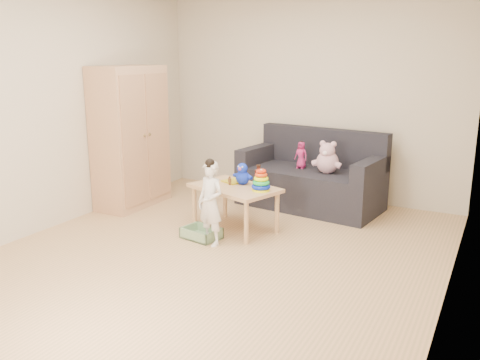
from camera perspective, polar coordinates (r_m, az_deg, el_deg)
The scene contains 13 objects.
room at distance 4.61m, azimuth -2.02°, elevation 7.26°, with size 4.50×4.50×4.50m.
wardrobe at distance 6.33m, azimuth -12.19°, elevation 4.72°, with size 0.47×0.95×1.70m, color tan.
sofa at distance 6.28m, azimuth 7.85°, elevation -0.91°, with size 1.68×0.84×0.47m, color black.
play_table at distance 5.43m, azimuth -0.58°, elevation -3.14°, with size 0.91×0.57×0.48m, color tan.
storage_bin at distance 5.24m, azimuth -4.35°, elevation -5.95°, with size 0.37×0.28×0.11m, color gray, non-canonical shape.
toddler at distance 4.97m, azimuth -3.33°, elevation -2.76°, with size 0.30×0.20×0.82m, color white.
pink_bear at distance 6.03m, azimuth 9.80°, elevation 2.27°, with size 0.28×0.24×0.32m, color #D29BAD, non-canonical shape.
doll at distance 6.24m, azimuth 6.87°, elevation 2.76°, with size 0.16×0.11×0.32m, color #BB2364.
ring_stacker at distance 5.17m, azimuth 2.38°, elevation -0.25°, with size 0.20×0.20×0.22m.
brown_bottle at distance 5.32m, azimuth 2.08°, elevation 0.28°, with size 0.08×0.08×0.24m.
blue_plush at distance 5.42m, azimuth 0.30°, elevation 0.75°, with size 0.20×0.16×0.24m, color #1835DF, non-canonical shape.
wooden_figure at distance 5.40m, azimuth -1.16°, elevation -0.06°, with size 0.04×0.03×0.10m, color brown, non-canonical shape.
yellow_book at distance 5.54m, azimuth -0.66°, elevation -0.14°, with size 0.21×0.21×0.02m, color gold.
Camera 1 is at (2.27, -3.97, 1.84)m, focal length 38.00 mm.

